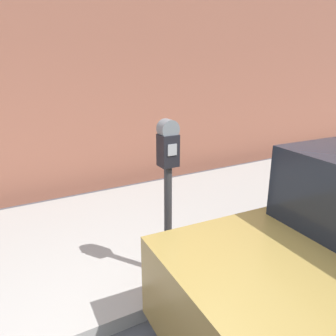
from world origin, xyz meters
name	(u,v)px	position (x,y,z in m)	size (l,w,h in m)	color
sidewalk	(93,242)	(0.00, 2.20, 0.07)	(24.00, 2.80, 0.14)	#9E9B96
building_facade	(44,53)	(0.00, 4.15, 2.30)	(24.00, 0.30, 4.61)	#935642
parking_meter	(168,175)	(0.45, 1.13, 1.19)	(0.17, 0.15, 1.56)	#2D2D30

